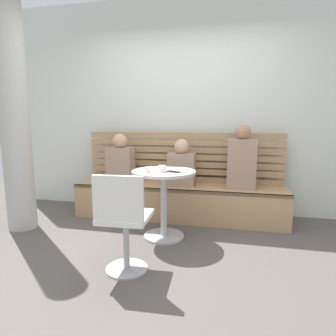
{
  "coord_description": "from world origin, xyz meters",
  "views": [
    {
      "loc": [
        0.66,
        -2.36,
        1.25
      ],
      "look_at": [
        -0.02,
        0.66,
        0.75
      ],
      "focal_mm": 30.58,
      "sensor_mm": 36.0,
      "label": 1
    }
  ],
  "objects": [
    {
      "name": "booth_bench",
      "position": [
        0.0,
        1.2,
        0.22
      ],
      "size": [
        2.7,
        0.52,
        0.44
      ],
      "color": "tan",
      "rests_on": "ground"
    },
    {
      "name": "white_chair",
      "position": [
        -0.18,
        -0.28,
        0.46
      ],
      "size": [
        0.42,
        0.42,
        0.85
      ],
      "color": "#ADADB2",
      "rests_on": "ground"
    },
    {
      "name": "back_wall",
      "position": [
        0.0,
        1.64,
        1.45
      ],
      "size": [
        5.2,
        0.1,
        2.9
      ],
      "primitive_type": "cube",
      "color": "silver",
      "rests_on": "ground"
    },
    {
      "name": "person_child_middle",
      "position": [
        0.04,
        1.19,
        0.7
      ],
      "size": [
        0.34,
        0.22,
        0.6
      ],
      "color": "#9E7F6B",
      "rests_on": "booth_bench"
    },
    {
      "name": "booth_backrest",
      "position": [
        0.0,
        1.44,
        0.78
      ],
      "size": [
        2.65,
        0.04,
        0.67
      ],
      "color": "#A68157",
      "rests_on": "booth_bench"
    },
    {
      "name": "person_adult",
      "position": [
        0.78,
        1.2,
        0.79
      ],
      "size": [
        0.34,
        0.22,
        0.79
      ],
      "color": "#9E7F6B",
      "rests_on": "booth_bench"
    },
    {
      "name": "ground",
      "position": [
        0.0,
        0.0,
        0.0
      ],
      "size": [
        8.0,
        8.0,
        0.0
      ],
      "primitive_type": "plane",
      "color": "#514C47"
    },
    {
      "name": "concrete_pillar",
      "position": [
        -1.75,
        0.45,
        1.4
      ],
      "size": [
        0.32,
        0.32,
        2.8
      ],
      "primitive_type": "cylinder",
      "color": "#B2B2AD",
      "rests_on": "ground"
    },
    {
      "name": "cup_espresso_small",
      "position": [
        -0.18,
        0.41,
        0.77
      ],
      "size": [
        0.06,
        0.06,
        0.05
      ],
      "primitive_type": "cylinder",
      "color": "silver",
      "rests_on": "cafe_table"
    },
    {
      "name": "cup_ceramic_white",
      "position": [
        -0.03,
        0.44,
        0.78
      ],
      "size": [
        0.08,
        0.08,
        0.07
      ],
      "primitive_type": "cylinder",
      "color": "white",
      "rests_on": "cafe_table"
    },
    {
      "name": "cafe_table",
      "position": [
        -0.04,
        0.54,
        0.52
      ],
      "size": [
        0.68,
        0.68,
        0.74
      ],
      "color": "#ADADB2",
      "rests_on": "ground"
    },
    {
      "name": "phone_on_table",
      "position": [
        0.08,
        0.48,
        0.74
      ],
      "size": [
        0.16,
        0.12,
        0.01
      ],
      "primitive_type": "cube",
      "rotation": [
        0.0,
        0.0,
        1.17
      ],
      "color": "black",
      "rests_on": "cafe_table"
    },
    {
      "name": "person_child_left",
      "position": [
        -0.78,
        1.16,
        0.73
      ],
      "size": [
        0.34,
        0.22,
        0.66
      ],
      "color": "#9E7F6B",
      "rests_on": "booth_bench"
    }
  ]
}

